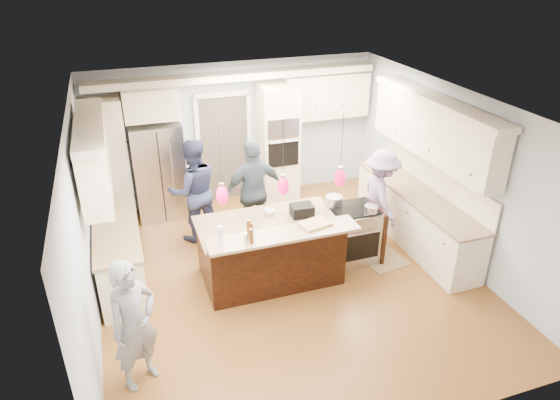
{
  "coord_description": "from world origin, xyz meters",
  "views": [
    {
      "loc": [
        -2.15,
        -5.97,
        4.53
      ],
      "look_at": [
        0.0,
        0.35,
        1.15
      ],
      "focal_mm": 32.0,
      "sensor_mm": 36.0,
      "label": 1
    }
  ],
  "objects_px": {
    "island_range": "(353,233)",
    "person_far_left": "(194,191)",
    "person_bar_end": "(134,325)",
    "kitchen_island": "(270,250)",
    "refrigerator": "(159,171)"
  },
  "relations": [
    {
      "from": "kitchen_island",
      "to": "island_range",
      "type": "bearing_deg",
      "value": 3.11
    },
    {
      "from": "person_far_left",
      "to": "kitchen_island",
      "type": "bearing_deg",
      "value": 115.02
    },
    {
      "from": "person_bar_end",
      "to": "person_far_left",
      "type": "xyz_separation_m",
      "value": [
        1.2,
        3.0,
        0.09
      ]
    },
    {
      "from": "island_range",
      "to": "person_bar_end",
      "type": "bearing_deg",
      "value": -155.97
    },
    {
      "from": "refrigerator",
      "to": "person_far_left",
      "type": "xyz_separation_m",
      "value": [
        0.45,
        -1.04,
        0.0
      ]
    },
    {
      "from": "person_bar_end",
      "to": "island_range",
      "type": "bearing_deg",
      "value": -9.19
    },
    {
      "from": "kitchen_island",
      "to": "person_bar_end",
      "type": "height_order",
      "value": "person_bar_end"
    },
    {
      "from": "island_range",
      "to": "person_far_left",
      "type": "relative_size",
      "value": 0.51
    },
    {
      "from": "refrigerator",
      "to": "kitchen_island",
      "type": "height_order",
      "value": "refrigerator"
    },
    {
      "from": "kitchen_island",
      "to": "person_bar_end",
      "type": "distance_m",
      "value": 2.55
    },
    {
      "from": "island_range",
      "to": "person_far_left",
      "type": "height_order",
      "value": "person_far_left"
    },
    {
      "from": "refrigerator",
      "to": "kitchen_island",
      "type": "bearing_deg",
      "value": -63.09
    },
    {
      "from": "kitchen_island",
      "to": "person_bar_end",
      "type": "bearing_deg",
      "value": -144.46
    },
    {
      "from": "island_range",
      "to": "person_bar_end",
      "type": "xyz_separation_m",
      "value": [
        -3.46,
        -1.54,
        0.36
      ]
    },
    {
      "from": "kitchen_island",
      "to": "island_range",
      "type": "distance_m",
      "value": 1.41
    }
  ]
}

